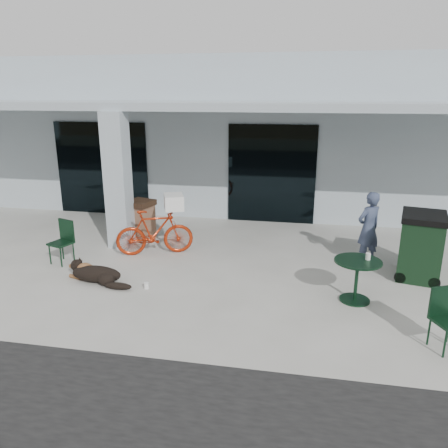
% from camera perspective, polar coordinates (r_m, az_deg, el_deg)
% --- Properties ---
extents(ground, '(80.00, 80.00, 0.00)m').
position_cam_1_polar(ground, '(8.23, -9.80, -8.70)').
color(ground, '#BBB9B0').
rests_on(ground, ground).
extents(building, '(22.00, 7.00, 4.50)m').
position_cam_1_polar(building, '(15.72, 0.72, 12.21)').
color(building, '#9FABB4').
rests_on(building, ground).
extents(storefront_glass_left, '(2.80, 0.06, 2.70)m').
position_cam_1_polar(storefront_glass_left, '(13.48, -15.64, 6.97)').
color(storefront_glass_left, black).
rests_on(storefront_glass_left, ground).
extents(storefront_glass_right, '(2.40, 0.06, 2.70)m').
position_cam_1_polar(storefront_glass_right, '(12.14, 6.22, 6.46)').
color(storefront_glass_right, black).
rests_on(storefront_glass_right, ground).
extents(column, '(0.50, 0.50, 3.12)m').
position_cam_1_polar(column, '(10.34, -13.68, 5.45)').
color(column, '#9FABB4').
rests_on(column, ground).
extents(overhang, '(22.00, 2.80, 0.18)m').
position_cam_1_polar(overhang, '(10.88, -3.92, 15.19)').
color(overhang, '#9FABB4').
rests_on(overhang, column).
extents(bicycle, '(1.77, 1.08, 1.03)m').
position_cam_1_polar(bicycle, '(9.88, -9.05, -1.07)').
color(bicycle, '#B02B0E').
rests_on(bicycle, ground).
extents(laundry_basket, '(0.58, 0.66, 0.33)m').
position_cam_1_polar(laundry_basket, '(9.71, -6.58, 2.89)').
color(laundry_basket, white).
rests_on(laundry_basket, bicycle).
extents(dog, '(1.20, 0.69, 0.38)m').
position_cam_1_polar(dog, '(8.77, -16.32, -6.17)').
color(dog, black).
rests_on(dog, ground).
extents(cup_near_dog, '(0.10, 0.10, 0.11)m').
position_cam_1_polar(cup_near_dog, '(8.35, -10.11, -7.92)').
color(cup_near_dog, white).
rests_on(cup_near_dog, ground).
extents(cafe_chair_near, '(0.54, 0.57, 0.93)m').
position_cam_1_polar(cafe_chair_near, '(9.87, -20.55, -2.29)').
color(cafe_chair_near, black).
rests_on(cafe_chair_near, ground).
extents(cafe_table_far, '(0.94, 0.94, 0.76)m').
position_cam_1_polar(cafe_table_far, '(7.97, 16.89, -7.11)').
color(cafe_table_far, black).
rests_on(cafe_table_far, ground).
extents(person, '(0.68, 0.64, 1.56)m').
position_cam_1_polar(person, '(9.63, 18.35, -0.54)').
color(person, '#394460').
rests_on(person, ground).
extents(cup_on_table, '(0.10, 0.10, 0.12)m').
position_cam_1_polar(cup_on_table, '(7.90, 18.30, -4.04)').
color(cup_on_table, white).
rests_on(cup_on_table, cafe_table_far).
extents(trash_receptacle, '(0.73, 0.73, 1.00)m').
position_cam_1_polar(trash_receptacle, '(10.92, -10.80, 0.48)').
color(trash_receptacle, brown).
rests_on(trash_receptacle, ground).
extents(wheeled_bin, '(1.00, 1.16, 1.29)m').
position_cam_1_polar(wheeled_bin, '(9.33, 24.28, -2.61)').
color(wheeled_bin, black).
rests_on(wheeled_bin, ground).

